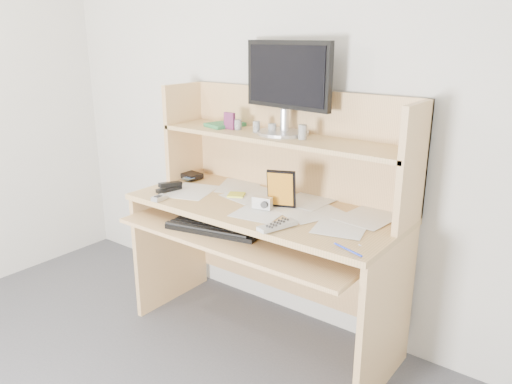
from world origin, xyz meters
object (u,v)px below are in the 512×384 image
Objects in this scene: tv_remote at (277,226)px; monitor at (287,85)px; game_case at (281,189)px; desk at (272,211)px; keyboard at (215,227)px.

tv_remote is 0.75m from monitor.
game_case is (-0.14, 0.23, 0.09)m from tv_remote.
desk is 0.20m from game_case.
tv_remote is at bearing -51.91° from monitor.
tv_remote is 0.99× the size of game_case.
desk reaches higher than tv_remote.
monitor reaches higher than keyboard.
game_case is (0.10, -0.07, 0.16)m from desk.
tv_remote reaches higher than keyboard.
game_case is 0.37× the size of monitor.
keyboard is at bearing -164.19° from tv_remote.
game_case reaches higher than keyboard.
monitor reaches higher than game_case.
monitor reaches higher than desk.
game_case is at bearing 29.76° from keyboard.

